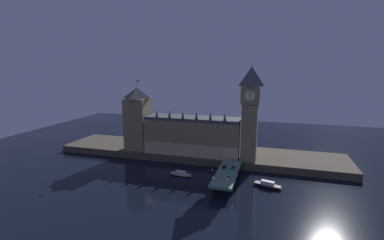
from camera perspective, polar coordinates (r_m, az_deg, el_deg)
ground_plane at (r=186.12m, az=-2.11°, el=-10.95°), size 400.00×400.00×0.00m
embankment at (r=220.42m, az=1.15°, el=-6.74°), size 220.00×42.00×5.13m
parliament_hall at (r=208.38m, az=0.18°, el=-3.12°), size 70.73×20.13×33.05m
clock_tower at (r=193.19m, az=11.85°, el=1.96°), size 12.80×12.91×66.06m
victoria_tower at (r=222.47m, az=-11.05°, el=0.36°), size 17.30×17.30×54.34m
bridge at (r=173.06m, az=7.16°, el=-11.13°), size 12.61×46.00×6.56m
car_northbound_lead at (r=178.38m, az=6.63°, el=-9.50°), size 1.99×3.88×1.54m
car_southbound_lead at (r=161.45m, az=7.51°, el=-11.75°), size 1.90×4.75×1.53m
car_southbound_trail at (r=177.56m, az=8.42°, el=-9.66°), size 1.96×4.14×1.48m
pedestrian_near_rail at (r=166.10m, az=4.83°, el=-10.97°), size 0.38×0.38×1.67m
pedestrian_mid_walk at (r=175.13m, az=9.23°, el=-9.87°), size 0.38×0.38×1.85m
street_lamp_near at (r=158.40m, az=4.15°, el=-10.85°), size 1.34×0.60×6.44m
street_lamp_mid at (r=170.11m, az=9.21°, el=-9.38°), size 1.34×0.60×6.56m
street_lamp_far at (r=185.51m, az=6.14°, el=-7.55°), size 1.34×0.60×6.69m
boat_upstream at (r=182.28m, az=-2.31°, el=-11.03°), size 15.10×4.52×3.27m
boat_downstream at (r=171.82m, az=15.23°, el=-12.75°), size 17.75×9.14×3.83m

